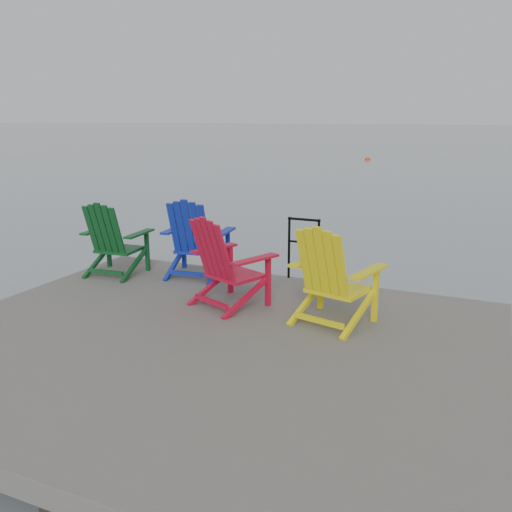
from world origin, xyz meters
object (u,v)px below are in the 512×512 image
at_px(chair_blue, 195,238).
at_px(buoy_b, 368,160).
at_px(handrail, 304,243).
at_px(chair_yellow, 332,275).
at_px(chair_green, 113,239).
at_px(chair_red, 226,262).

xyz_separation_m(chair_blue, buoy_b, (-4.04, 29.23, -1.08)).
xyz_separation_m(handrail, chair_yellow, (0.86, -1.51, 0.03)).
height_order(chair_blue, chair_yellow, chair_blue).
distance_m(chair_green, chair_yellow, 3.54).
bearing_deg(chair_green, handrail, 14.37).
height_order(chair_blue, buoy_b, chair_blue).
bearing_deg(chair_yellow, handrail, 133.13).
xyz_separation_m(chair_green, chair_blue, (1.15, 0.41, 0.03)).
distance_m(chair_red, buoy_b, 30.61).
relative_size(handrail, chair_red, 0.80).
distance_m(handrail, chair_red, 1.53).
relative_size(chair_green, buoy_b, 2.86).
bearing_deg(buoy_b, chair_blue, -82.14).
bearing_deg(buoy_b, handrail, -79.13).
xyz_separation_m(chair_blue, chair_yellow, (2.34, -1.01, -0.01)).
distance_m(handrail, chair_blue, 1.57).
relative_size(chair_red, chair_yellow, 0.99).
bearing_deg(buoy_b, chair_yellow, -78.09).
height_order(handrail, chair_yellow, chair_yellow).
bearing_deg(chair_blue, buoy_b, 90.72).
relative_size(chair_blue, chair_yellow, 1.01).
relative_size(handrail, chair_green, 0.83).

